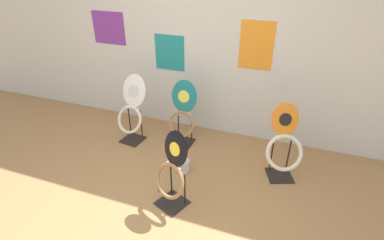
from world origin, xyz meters
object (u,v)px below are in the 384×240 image
Objects in this scene: toilet_seat_display_white_plain at (132,111)px; toilet_seat_display_teal_sax at (183,114)px; toilet_seat_display_orange_sun at (284,148)px; toilet_seat_display_jazz_black at (172,173)px; paint_can at (183,165)px.

toilet_seat_display_teal_sax is at bearing 13.28° from toilet_seat_display_white_plain.
toilet_seat_display_orange_sun is 0.99× the size of toilet_seat_display_teal_sax.
toilet_seat_display_teal_sax reaches higher than toilet_seat_display_orange_sun.
paint_can is at bearing 99.97° from toilet_seat_display_jazz_black.
toilet_seat_display_white_plain is 0.68m from toilet_seat_display_teal_sax.
toilet_seat_display_white_plain is 1.05m from paint_can.
toilet_seat_display_jazz_black is at bearing -140.42° from toilet_seat_display_orange_sun.
toilet_seat_display_teal_sax reaches higher than paint_can.
toilet_seat_display_teal_sax is 5.57× the size of paint_can.
toilet_seat_display_jazz_black is at bearing -80.03° from paint_can.
toilet_seat_display_jazz_black is 0.60m from paint_can.
toilet_seat_display_orange_sun reaches higher than toilet_seat_display_jazz_black.
toilet_seat_display_orange_sun is at bearing 15.95° from paint_can.
paint_can is at bearing -164.05° from toilet_seat_display_orange_sun.
toilet_seat_display_orange_sun is at bearing -11.70° from toilet_seat_display_teal_sax.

